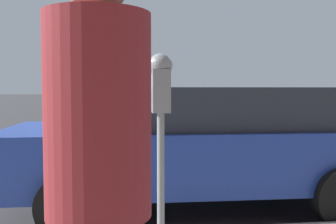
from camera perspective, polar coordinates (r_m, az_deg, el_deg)
The scene contains 4 objects.
ground_plane at distance 6.05m, azimuth 0.51°, elevation -10.50°, with size 220.00×220.00×0.00m, color #333335.
parking_meter at distance 3.12m, azimuth -1.07°, elevation 1.59°, with size 0.21×0.19×1.60m.
car_blue at distance 4.89m, azimuth 4.41°, elevation -4.50°, with size 2.15×4.54×1.47m.
pedestrian at distance 1.47m, azimuth -9.98°, elevation -12.60°, with size 0.38×0.38×1.83m.
Camera 1 is at (-5.83, 0.76, 1.45)m, focal length 42.00 mm.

